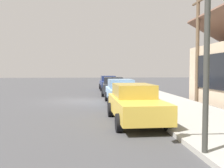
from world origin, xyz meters
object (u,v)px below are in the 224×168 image
car_navy (108,83)px  traffic_light_main (164,15)px  car_skyblue (121,91)px  car_mustard (135,103)px  utility_pole_wooden (197,45)px  car_charcoal (113,86)px  fire_hydrant_red (130,90)px

car_navy → traffic_light_main: traffic_light_main is taller
car_skyblue → car_mustard: size_ratio=0.99×
traffic_light_main → car_skyblue: bearing=178.6°
car_skyblue → utility_pole_wooden: size_ratio=0.65×
car_mustard → car_navy: bearing=178.4°
car_navy → car_charcoal: 5.82m
car_charcoal → car_skyblue: bearing=3.3°
traffic_light_main → fire_hydrant_red: (-15.65, 1.66, -2.99)m
car_navy → fire_hydrant_red: 6.52m
car_navy → car_charcoal: same height
car_charcoal → utility_pole_wooden: (5.17, 5.40, 3.11)m
car_navy → car_mustard: 17.51m
car_navy → traffic_light_main: size_ratio=0.91×
utility_pole_wooden → fire_hydrant_red: size_ratio=10.56×
car_navy → utility_pole_wooden: bearing=25.6°
car_skyblue → utility_pole_wooden: (-0.56, 5.40, 3.11)m
car_charcoal → utility_pole_wooden: bearing=49.5°
traffic_light_main → utility_pole_wooden: utility_pole_wooden is taller
car_navy → car_charcoal: (5.82, 0.02, -0.00)m
car_navy → fire_hydrant_red: bearing=12.0°
car_charcoal → traffic_light_main: 16.41m
traffic_light_main → utility_pole_wooden: (-11.02, 5.66, 0.44)m
car_navy → utility_pole_wooden: size_ratio=0.63×
utility_pole_wooden → traffic_light_main: bearing=-27.2°
car_charcoal → traffic_light_main: bearing=2.4°
car_navy → car_skyblue: 11.56m
car_charcoal → car_mustard: same height
car_navy → utility_pole_wooden: utility_pole_wooden is taller
car_navy → utility_pole_wooden: 12.65m
car_skyblue → fire_hydrant_red: 5.39m
car_charcoal → car_mustard: size_ratio=0.90×
car_navy → fire_hydrant_red: size_ratio=6.69×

